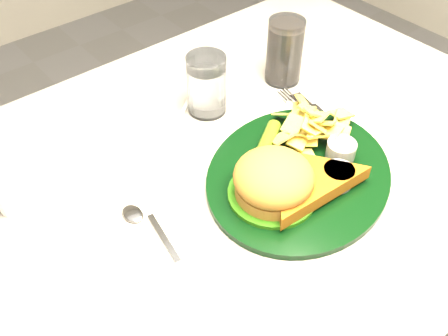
% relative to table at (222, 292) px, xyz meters
% --- Properties ---
extents(table, '(1.20, 0.80, 0.75)m').
position_rel_table_xyz_m(table, '(0.00, 0.00, 0.00)').
color(table, '#A19B92').
rests_on(table, ground).
extents(dinner_plate, '(0.42, 0.39, 0.08)m').
position_rel_table_xyz_m(dinner_plate, '(0.09, -0.09, 0.41)').
color(dinner_plate, black).
rests_on(dinner_plate, table).
extents(water_glass, '(0.08, 0.08, 0.11)m').
position_rel_table_xyz_m(water_glass, '(0.08, 0.14, 0.43)').
color(water_glass, silver).
rests_on(water_glass, table).
extents(cola_glass, '(0.08, 0.08, 0.13)m').
position_rel_table_xyz_m(cola_glass, '(0.26, 0.12, 0.44)').
color(cola_glass, black).
rests_on(cola_glass, table).
extents(fork_napkin, '(0.18, 0.21, 0.01)m').
position_rel_table_xyz_m(fork_napkin, '(0.22, -0.04, 0.38)').
color(fork_napkin, white).
rests_on(fork_napkin, table).
extents(spoon, '(0.06, 0.14, 0.01)m').
position_rel_table_xyz_m(spoon, '(-0.15, -0.06, 0.38)').
color(spoon, silver).
rests_on(spoon, table).
extents(ramekin, '(0.06, 0.06, 0.03)m').
position_rel_table_xyz_m(ramekin, '(-0.29, 0.14, 0.39)').
color(ramekin, white).
rests_on(ramekin, table).
extents(wrapped_straw, '(0.23, 0.20, 0.01)m').
position_rel_table_xyz_m(wrapped_straw, '(0.00, 0.13, 0.38)').
color(wrapped_straw, white).
rests_on(wrapped_straw, table).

